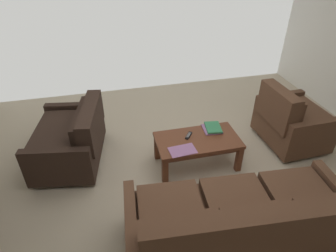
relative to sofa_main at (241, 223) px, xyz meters
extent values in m
cube|color=#B7A88E|center=(0.19, -0.98, -0.36)|extent=(5.88, 5.44, 0.01)
cylinder|color=black|center=(-0.89, -0.34, -0.33)|extent=(0.05, 0.05, 0.06)
cylinder|color=black|center=(0.82, -0.48, -0.33)|extent=(0.05, 0.05, 0.06)
cube|color=brown|center=(-0.01, -0.06, -0.11)|extent=(1.94, 0.97, 0.38)
cube|color=brown|center=(-0.63, -0.03, 0.13)|extent=(0.64, 0.77, 0.10)
cube|color=brown|center=(-0.01, -0.08, 0.13)|extent=(0.64, 0.77, 0.10)
cube|color=brown|center=(0.62, -0.14, 0.13)|extent=(0.64, 0.77, 0.10)
cube|color=brown|center=(0.02, 0.28, 0.25)|extent=(1.89, 0.33, 0.44)
cube|color=brown|center=(-0.61, 0.23, 0.25)|extent=(0.57, 0.17, 0.31)
cube|color=brown|center=(0.01, 0.17, 0.25)|extent=(0.57, 0.17, 0.31)
cube|color=brown|center=(0.64, 0.12, 0.25)|extent=(0.57, 0.17, 0.31)
cube|color=brown|center=(-0.99, 0.02, -0.04)|extent=(0.17, 0.82, 0.54)
cube|color=brown|center=(0.98, -0.15, -0.04)|extent=(0.17, 0.82, 0.54)
cylinder|color=black|center=(1.89, -2.20, -0.33)|extent=(0.06, 0.06, 0.06)
cylinder|color=black|center=(2.02, -1.42, -0.33)|extent=(0.06, 0.06, 0.06)
cylinder|color=black|center=(1.22, -2.08, -0.33)|extent=(0.06, 0.06, 0.06)
cylinder|color=black|center=(1.35, -1.31, -0.33)|extent=(0.06, 0.06, 0.06)
cube|color=#33231C|center=(1.62, -1.75, -0.12)|extent=(0.94, 1.07, 0.36)
cube|color=#33231C|center=(1.64, -1.76, 0.11)|extent=(0.84, 0.99, 0.10)
cube|color=#33231C|center=(1.28, -1.70, 0.23)|extent=(0.34, 0.96, 0.43)
cube|color=#33231C|center=(1.39, -1.71, 0.23)|extent=(0.26, 0.86, 0.30)
cube|color=#33231C|center=(1.53, -2.27, -0.05)|extent=(0.80, 0.23, 0.52)
cube|color=#33231C|center=(1.70, -1.24, -0.05)|extent=(0.80, 0.23, 0.52)
cube|color=brown|center=(0.00, -1.26, 0.03)|extent=(1.06, 0.57, 0.04)
cube|color=brown|center=(0.00, -1.26, -0.01)|extent=(0.97, 0.51, 0.05)
cube|color=brown|center=(-0.49, -1.50, -0.17)|extent=(0.07, 0.07, 0.37)
cube|color=brown|center=(0.48, -1.50, -0.17)|extent=(0.07, 0.07, 0.37)
cube|color=brown|center=(-0.49, -1.02, -0.17)|extent=(0.07, 0.07, 0.37)
cube|color=brown|center=(0.48, -1.02, -0.17)|extent=(0.07, 0.07, 0.37)
cylinder|color=brown|center=(-0.99, 0.01, -0.10)|extent=(0.04, 0.04, 0.51)
cylinder|color=black|center=(-1.82, -1.15, -0.33)|extent=(0.05, 0.05, 0.06)
cylinder|color=black|center=(-1.80, -1.69, -0.33)|extent=(0.05, 0.05, 0.06)
cylinder|color=black|center=(-1.17, -1.13, -0.33)|extent=(0.05, 0.05, 0.06)
cylinder|color=black|center=(-1.15, -1.67, -0.33)|extent=(0.05, 0.05, 0.06)
cube|color=brown|center=(-1.49, -1.41, -0.10)|extent=(0.79, 0.72, 0.39)
cube|color=brown|center=(-1.51, -1.41, 0.14)|extent=(0.70, 0.67, 0.10)
cube|color=brown|center=(-1.16, -1.40, 0.29)|extent=(0.20, 0.71, 0.50)
cube|color=brown|center=(-1.27, -1.41, 0.29)|extent=(0.14, 0.63, 0.36)
cube|color=brown|center=(-1.50, -1.01, -0.03)|extent=(0.77, 0.12, 0.55)
cube|color=brown|center=(-1.47, -1.81, -0.03)|extent=(0.77, 0.12, 0.55)
cube|color=#996699|center=(-0.25, -1.42, 0.06)|extent=(0.25, 0.26, 0.02)
cube|color=#337F51|center=(-0.27, -1.42, 0.08)|extent=(0.23, 0.29, 0.02)
cube|color=black|center=(0.09, -1.35, 0.06)|extent=(0.13, 0.16, 0.02)
cube|color=#59595B|center=(0.09, -1.35, 0.07)|extent=(0.09, 0.11, 0.00)
cube|color=#996699|center=(0.25, -1.08, 0.06)|extent=(0.33, 0.23, 0.01)
camera|label=1|loc=(1.04, 1.49, 2.21)|focal=30.67mm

